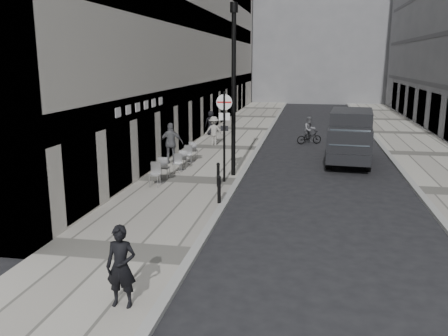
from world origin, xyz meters
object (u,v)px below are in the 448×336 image
(walking_man, at_px, (121,267))
(lamppost, at_px, (234,82))
(sign_post, at_px, (224,125))
(panel_van, at_px, (351,134))
(cyclist, at_px, (309,133))

(walking_man, bearing_deg, lamppost, 86.74)
(lamppost, bearing_deg, sign_post, -98.62)
(sign_post, height_order, panel_van, sign_post)
(lamppost, relative_size, panel_van, 1.29)
(sign_post, bearing_deg, panel_van, 41.83)
(sign_post, relative_size, cyclist, 2.20)
(sign_post, distance_m, lamppost, 2.00)
(sign_post, height_order, cyclist, sign_post)
(walking_man, xyz_separation_m, cyclist, (3.55, 20.54, -0.32))
(sign_post, height_order, lamppost, lamppost)
(sign_post, bearing_deg, walking_man, -94.62)
(walking_man, relative_size, panel_van, 0.31)
(walking_man, height_order, panel_van, panel_van)
(panel_van, bearing_deg, sign_post, -129.43)
(walking_man, bearing_deg, sign_post, 87.51)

